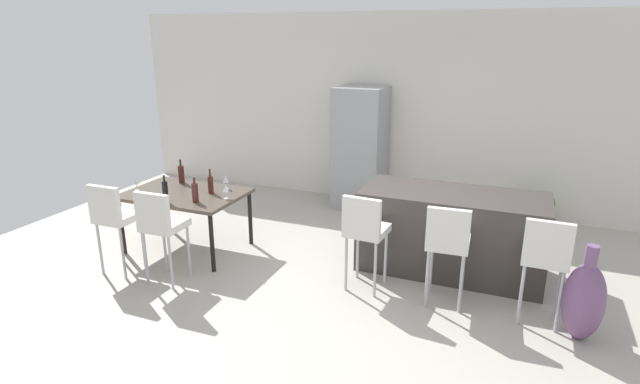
% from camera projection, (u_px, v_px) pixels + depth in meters
% --- Properties ---
extents(ground_plane, '(10.00, 10.00, 0.00)m').
position_uv_depth(ground_plane, '(372.00, 282.00, 5.47)').
color(ground_plane, '#ADA89E').
extents(back_wall, '(10.00, 0.12, 2.90)m').
position_uv_depth(back_wall, '(429.00, 113.00, 7.52)').
color(back_wall, silver).
rests_on(back_wall, ground_plane).
extents(kitchen_island, '(2.00, 0.87, 0.92)m').
position_uv_depth(kitchen_island, '(451.00, 232.00, 5.64)').
color(kitchen_island, '#383330').
rests_on(kitchen_island, ground_plane).
extents(bar_chair_left, '(0.43, 0.43, 1.05)m').
position_uv_depth(bar_chair_left, '(365.00, 228.00, 5.12)').
color(bar_chair_left, silver).
rests_on(bar_chair_left, ground_plane).
extents(bar_chair_middle, '(0.42, 0.42, 1.05)m').
position_uv_depth(bar_chair_middle, '(448.00, 240.00, 4.82)').
color(bar_chair_middle, silver).
rests_on(bar_chair_middle, ground_plane).
extents(bar_chair_right, '(0.41, 0.41, 1.05)m').
position_uv_depth(bar_chair_right, '(546.00, 254.00, 4.51)').
color(bar_chair_right, silver).
rests_on(bar_chair_right, ground_plane).
extents(dining_table, '(1.41, 0.97, 0.74)m').
position_uv_depth(dining_table, '(185.00, 197.00, 6.14)').
color(dining_table, '#4C4238').
rests_on(dining_table, ground_plane).
extents(dining_chair_near, '(0.40, 0.40, 1.05)m').
position_uv_depth(dining_chair_near, '(113.00, 214.00, 5.50)').
color(dining_chair_near, silver).
rests_on(dining_chair_near, ground_plane).
extents(dining_chair_far, '(0.41, 0.41, 1.05)m').
position_uv_depth(dining_chair_far, '(160.00, 222.00, 5.27)').
color(dining_chair_far, silver).
rests_on(dining_chair_far, ground_plane).
extents(wine_bottle_near, '(0.06, 0.06, 0.32)m').
position_uv_depth(wine_bottle_near, '(165.00, 192.00, 5.72)').
color(wine_bottle_near, black).
rests_on(wine_bottle_near, dining_table).
extents(wine_bottle_left, '(0.07, 0.07, 0.30)m').
position_uv_depth(wine_bottle_left, '(211.00, 184.00, 6.06)').
color(wine_bottle_left, '#471E19').
rests_on(wine_bottle_left, dining_table).
extents(wine_bottle_right, '(0.08, 0.08, 0.31)m').
position_uv_depth(wine_bottle_right, '(181.00, 174.00, 6.48)').
color(wine_bottle_right, '#471E19').
rests_on(wine_bottle_right, dining_table).
extents(wine_bottle_middle, '(0.07, 0.07, 0.29)m').
position_uv_depth(wine_bottle_middle, '(195.00, 192.00, 5.74)').
color(wine_bottle_middle, '#471E19').
rests_on(wine_bottle_middle, dining_table).
extents(wine_glass_far, '(0.07, 0.07, 0.17)m').
position_uv_depth(wine_glass_far, '(226.00, 179.00, 6.22)').
color(wine_glass_far, silver).
rests_on(wine_glass_far, dining_table).
extents(wine_glass_end, '(0.07, 0.07, 0.17)m').
position_uv_depth(wine_glass_end, '(226.00, 189.00, 5.85)').
color(wine_glass_end, silver).
rests_on(wine_glass_end, dining_table).
extents(wine_glass_corner, '(0.07, 0.07, 0.17)m').
position_uv_depth(wine_glass_corner, '(136.00, 181.00, 6.16)').
color(wine_glass_corner, silver).
rests_on(wine_glass_corner, dining_table).
extents(refrigerator, '(0.72, 0.68, 1.84)m').
position_uv_depth(refrigerator, '(360.00, 148.00, 7.63)').
color(refrigerator, '#939699').
rests_on(refrigerator, ground_plane).
extents(floor_vase, '(0.35, 0.35, 0.89)m').
position_uv_depth(floor_vase, '(584.00, 301.00, 4.38)').
color(floor_vase, '#704C75').
rests_on(floor_vase, ground_plane).
extents(potted_plant, '(0.35, 0.35, 0.55)m').
position_uv_depth(potted_plant, '(541.00, 208.00, 6.86)').
color(potted_plant, '#996B4C').
rests_on(potted_plant, ground_plane).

